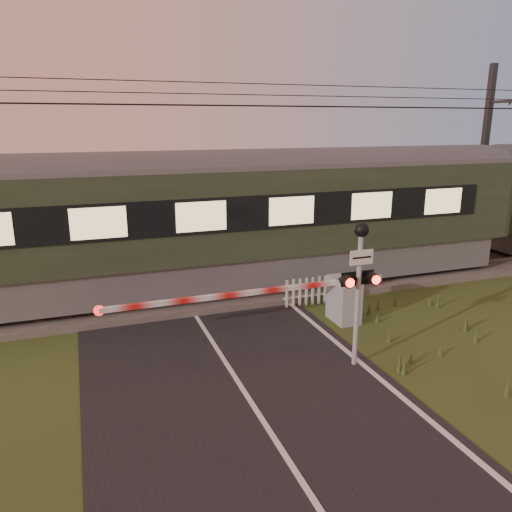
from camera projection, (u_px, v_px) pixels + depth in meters
name	position (u px, v px, depth m)	size (l,w,h in m)	color
ground	(257.00, 412.00, 9.01)	(160.00, 160.00, 0.00)	#334018
road	(262.00, 418.00, 8.80)	(6.00, 140.00, 0.03)	black
track_bed	(183.00, 295.00, 14.90)	(140.00, 3.40, 0.39)	#47423D
overhead_wires	(175.00, 96.00, 13.42)	(120.00, 0.62, 0.62)	black
train	(487.00, 202.00, 17.95)	(42.56, 2.93, 3.97)	slate
boom_gate	(332.00, 298.00, 12.86)	(7.26, 0.90, 1.20)	gray
crossing_signal	(359.00, 269.00, 10.19)	(0.80, 0.34, 3.13)	gray
picket_fence	(322.00, 290.00, 14.27)	(2.40, 0.07, 0.82)	silver
catenary_mast	(485.00, 155.00, 20.17)	(0.23, 2.46, 7.25)	#2D2D30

